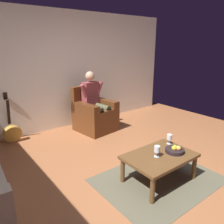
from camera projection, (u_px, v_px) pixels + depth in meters
ground_plane at (151, 181)px, 3.10m from camera, size 6.64×6.64×0.00m
wall_back at (60, 71)px, 4.79m from camera, size 5.93×0.06×2.51m
rug at (158, 180)px, 3.11m from camera, size 1.65×1.26×0.01m
armchair at (94, 115)px, 4.84m from camera, size 0.80×0.84×0.96m
person_seated at (95, 100)px, 4.73m from camera, size 0.62×0.64×1.27m
coffee_table at (159, 158)px, 3.02m from camera, size 0.95×0.65×0.39m
guitar at (12, 132)px, 4.26m from camera, size 0.34×0.27×0.97m
wine_glass_near at (157, 150)px, 2.93m from camera, size 0.08×0.08×0.15m
wine_glass_far at (169, 138)px, 3.31m from camera, size 0.07×0.07×0.15m
fruit_bowl at (175, 150)px, 3.07m from camera, size 0.26×0.26×0.11m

